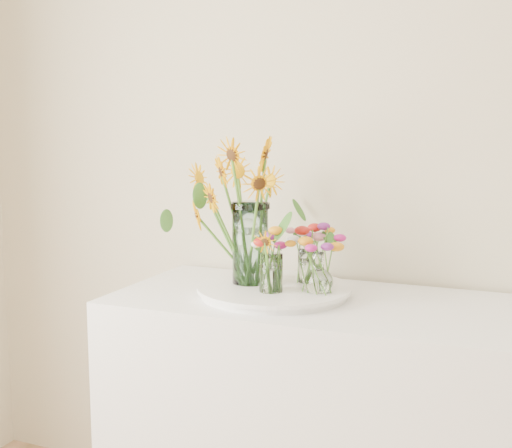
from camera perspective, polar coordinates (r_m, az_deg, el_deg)
The scene contains 10 objects.
counter at distance 2.14m, azimuth 7.08°, elevation -18.57°, with size 1.40×0.60×0.90m, color white.
tray at distance 2.03m, azimuth 1.62°, elevation -6.02°, with size 0.46×0.46×0.03m, color white.
mason_jar at distance 2.04m, azimuth -0.53°, elevation -1.74°, with size 0.11×0.11×0.27m, color #ABD3CF.
sunflower_bouquet at distance 2.03m, azimuth -0.53°, elevation 1.10°, with size 0.69×0.69×0.47m, color #FCAD05, non-canonical shape.
small_vase_a at distance 1.94m, azimuth 1.34°, elevation -4.43°, with size 0.07×0.07×0.12m, color white.
wildflower_posy_a at distance 1.93m, azimuth 1.35°, elevation -3.12°, with size 0.17×0.17×0.21m, color orange, non-canonical shape.
small_vase_b at distance 1.94m, azimuth 5.58°, elevation -4.34°, with size 0.09×0.09×0.13m, color white, non-canonical shape.
wildflower_posy_b at distance 1.93m, azimuth 5.60°, elevation -3.04°, with size 0.20×0.20×0.22m, color orange, non-canonical shape.
small_vase_c at distance 2.07m, azimuth 4.63°, elevation -3.78°, with size 0.06×0.06×0.11m, color white.
wildflower_posy_c at distance 2.06m, azimuth 4.64°, elevation -2.56°, with size 0.20×0.20×0.20m, color orange, non-canonical shape.
Camera 1 is at (0.09, 0.08, 1.40)m, focal length 45.00 mm.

